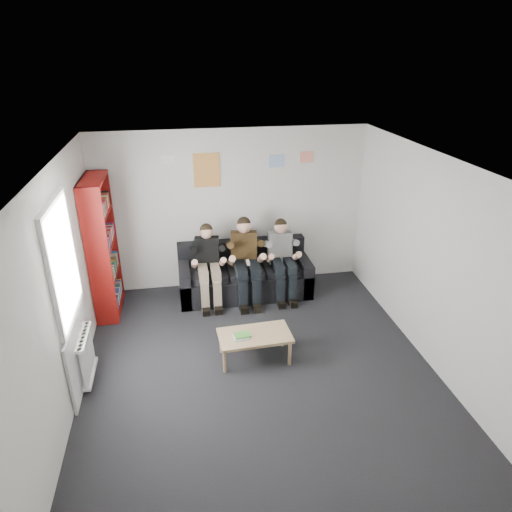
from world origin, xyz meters
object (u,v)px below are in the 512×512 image
Objects in this scene: person_left at (209,265)px; coffee_table at (255,337)px; person_right at (282,260)px; sofa at (244,276)px; bookshelf at (103,248)px; person_middle at (246,261)px.

coffee_table is at bearing -68.01° from person_left.
coffee_table is at bearing -111.52° from person_right.
bookshelf is (-2.19, -0.18, 0.77)m from sofa.
person_middle reaches higher than sofa.
person_middle is at bearing 5.87° from person_left.
sofa is at bearing 5.25° from bookshelf.
bookshelf is at bearing -174.55° from person_left.
sofa is at bearing 165.04° from person_right.
person_right is (0.61, 0.00, -0.03)m from person_middle.
sofa is 1.60× the size of person_middle.
person_left is at bearing -0.17° from bookshelf.
person_middle is 1.05× the size of person_right.
person_right is at bearing 65.36° from coffee_table.
person_left is 0.61m from person_middle.
coffee_table is 1.84m from person_right.
sofa is at bearing 99.37° from person_middle.
person_left is at bearing -176.89° from person_right.
person_right reaches higher than sofa.
sofa is 0.73m from person_left.
coffee_table is 0.73× the size of person_right.
person_right reaches higher than person_left.
person_left reaches higher than coffee_table.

